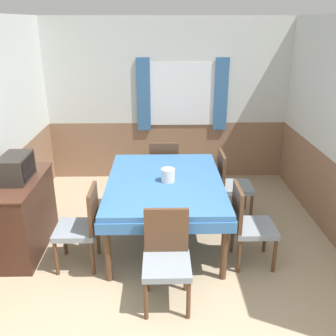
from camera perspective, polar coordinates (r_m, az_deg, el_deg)
wall_back at (r=6.16m, az=0.05°, el=10.15°), size 4.30×0.09×2.60m
dining_table at (r=4.45m, az=-0.48°, el=-3.01°), size 1.37×1.84×0.77m
chair_right_near at (r=4.16m, az=12.13°, el=-8.17°), size 0.44×0.44×0.91m
chair_head_near at (r=3.56m, az=-0.21°, el=-13.22°), size 0.44×0.44×0.91m
chair_head_window at (r=5.56m, az=-0.64°, el=0.11°), size 0.44×0.44×0.91m
chair_right_far at (r=5.10m, az=9.51°, el=-2.22°), size 0.44×0.44×0.91m
chair_left_near at (r=4.14m, az=-12.94°, el=-8.41°), size 0.44×0.44×0.91m
sideboard at (r=4.64m, az=-21.18°, el=-6.63°), size 0.46×1.13×0.87m
tv at (r=4.44m, az=-22.15°, el=0.02°), size 0.29×0.47×0.28m
vase at (r=4.34m, az=0.01°, el=-1.08°), size 0.16×0.16×0.15m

